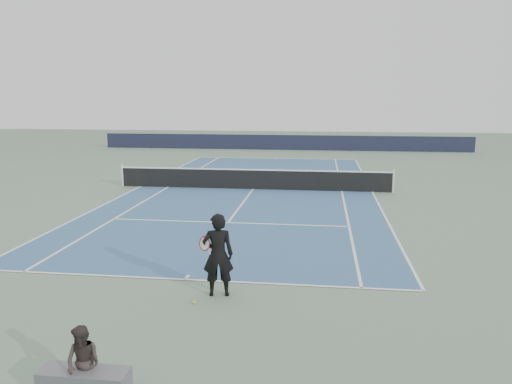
# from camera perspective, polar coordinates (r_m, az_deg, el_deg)

# --- Properties ---
(ground) EXTENTS (80.00, 80.00, 0.00)m
(ground) POSITION_cam_1_polar(r_m,az_deg,el_deg) (23.41, -0.33, 0.31)
(ground) COLOR slate
(court_surface) EXTENTS (10.97, 23.77, 0.01)m
(court_surface) POSITION_cam_1_polar(r_m,az_deg,el_deg) (23.41, -0.33, 0.33)
(court_surface) COLOR #395E87
(court_surface) RESTS_ON ground
(tennis_net) EXTENTS (12.90, 0.10, 1.07)m
(tennis_net) POSITION_cam_1_polar(r_m,az_deg,el_deg) (23.32, -0.33, 1.53)
(tennis_net) COLOR silver
(tennis_net) RESTS_ON ground
(windscreen_far) EXTENTS (30.00, 0.25, 1.20)m
(windscreen_far) POSITION_cam_1_polar(r_m,az_deg,el_deg) (40.97, 3.08, 5.68)
(windscreen_far) COLOR black
(windscreen_far) RESTS_ON ground
(tennis_player) EXTENTS (0.84, 0.62, 1.84)m
(tennis_player) POSITION_cam_1_polar(r_m,az_deg,el_deg) (10.90, -4.37, -7.16)
(tennis_player) COLOR black
(tennis_player) RESTS_ON ground
(tennis_ball) EXTENTS (0.07, 0.07, 0.07)m
(tennis_ball) POSITION_cam_1_polar(r_m,az_deg,el_deg) (10.81, -7.07, -12.40)
(tennis_ball) COLOR #B1D52B
(tennis_ball) RESTS_ON ground
(spectator_bench) EXTENTS (1.36, 0.70, 1.11)m
(spectator_bench) POSITION_cam_1_polar(r_m,az_deg,el_deg) (8.03, -19.08, -18.94)
(spectator_bench) COLOR #5C5B60
(spectator_bench) RESTS_ON ground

